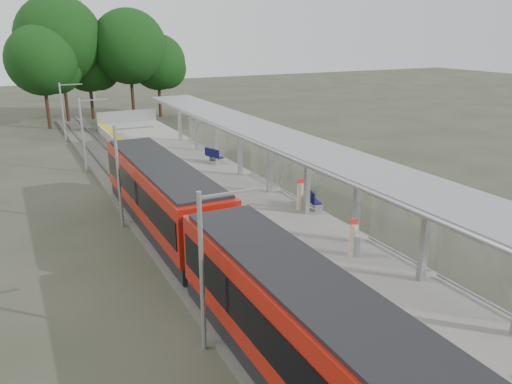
{
  "coord_description": "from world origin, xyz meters",
  "views": [
    {
      "loc": [
        -11.08,
        -6.22,
        9.91
      ],
      "look_at": [
        -0.51,
        14.73,
        2.3
      ],
      "focal_mm": 35.0,
      "sensor_mm": 36.0,
      "label": 1
    }
  ],
  "objects_px": {
    "bench_far": "(213,155)",
    "info_pillar_near": "(353,240)",
    "info_pillar_far": "(300,196)",
    "train": "(215,243)",
    "litter_bin": "(355,245)",
    "bench_mid": "(311,198)"
  },
  "relations": [
    {
      "from": "bench_mid",
      "to": "info_pillar_far",
      "type": "distance_m",
      "value": 0.61
    },
    {
      "from": "bench_far",
      "to": "litter_bin",
      "type": "distance_m",
      "value": 16.84
    },
    {
      "from": "info_pillar_far",
      "to": "litter_bin",
      "type": "relative_size",
      "value": 1.85
    },
    {
      "from": "bench_far",
      "to": "info_pillar_near",
      "type": "height_order",
      "value": "info_pillar_near"
    },
    {
      "from": "bench_mid",
      "to": "litter_bin",
      "type": "relative_size",
      "value": 1.82
    },
    {
      "from": "info_pillar_far",
      "to": "bench_mid",
      "type": "bearing_deg",
      "value": -10.85
    },
    {
      "from": "bench_far",
      "to": "info_pillar_near",
      "type": "relative_size",
      "value": 0.97
    },
    {
      "from": "info_pillar_far",
      "to": "train",
      "type": "bearing_deg",
      "value": -149.06
    },
    {
      "from": "litter_bin",
      "to": "train",
      "type": "bearing_deg",
      "value": 164.51
    },
    {
      "from": "info_pillar_near",
      "to": "train",
      "type": "bearing_deg",
      "value": 169.49
    },
    {
      "from": "bench_mid",
      "to": "info_pillar_far",
      "type": "relative_size",
      "value": 0.99
    },
    {
      "from": "train",
      "to": "litter_bin",
      "type": "distance_m",
      "value": 5.84
    },
    {
      "from": "train",
      "to": "info_pillar_far",
      "type": "bearing_deg",
      "value": 32.96
    },
    {
      "from": "bench_far",
      "to": "info_pillar_near",
      "type": "distance_m",
      "value": 16.82
    },
    {
      "from": "bench_mid",
      "to": "bench_far",
      "type": "distance_m",
      "value": 11.18
    },
    {
      "from": "bench_far",
      "to": "info_pillar_far",
      "type": "relative_size",
      "value": 0.94
    },
    {
      "from": "info_pillar_near",
      "to": "litter_bin",
      "type": "relative_size",
      "value": 1.8
    },
    {
      "from": "train",
      "to": "litter_bin",
      "type": "relative_size",
      "value": 30.64
    },
    {
      "from": "litter_bin",
      "to": "info_pillar_near",
      "type": "bearing_deg",
      "value": 168.17
    },
    {
      "from": "bench_far",
      "to": "info_pillar_far",
      "type": "distance_m",
      "value": 11.05
    },
    {
      "from": "info_pillar_near",
      "to": "litter_bin",
      "type": "xyz_separation_m",
      "value": [
        0.09,
        -0.02,
        -0.25
      ]
    },
    {
      "from": "litter_bin",
      "to": "info_pillar_far",
      "type": "bearing_deg",
      "value": 80.92
    }
  ]
}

